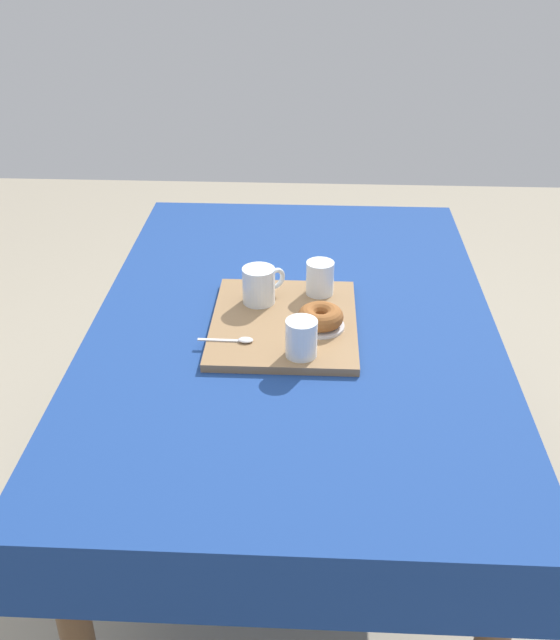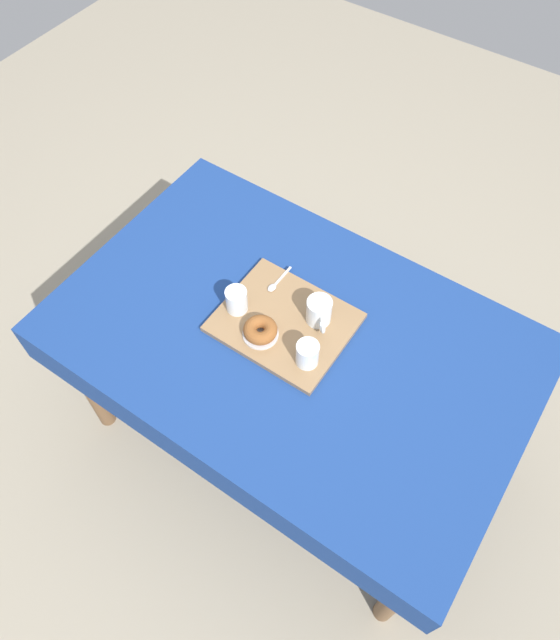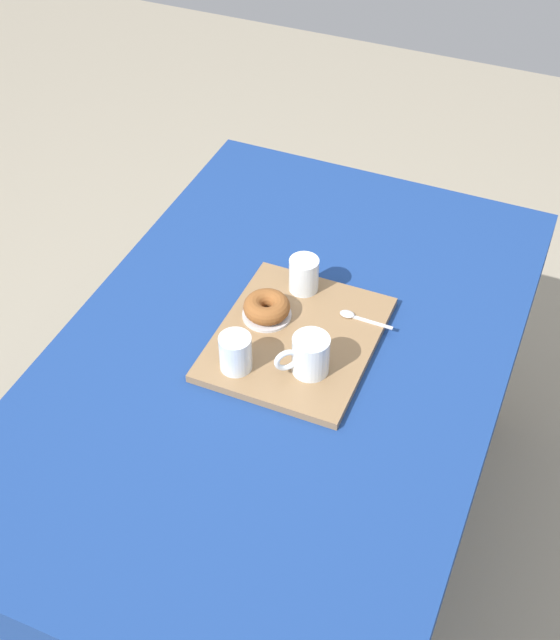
# 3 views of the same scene
# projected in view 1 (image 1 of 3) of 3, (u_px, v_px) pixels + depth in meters

# --- Properties ---
(ground_plane) EXTENTS (6.00, 6.00, 0.00)m
(ground_plane) POSITION_uv_depth(u_px,v_px,m) (292.00, 536.00, 2.16)
(ground_plane) COLOR gray
(dining_table) EXTENTS (1.49, 0.96, 0.73)m
(dining_table) POSITION_uv_depth(u_px,v_px,m) (294.00, 351.00, 1.84)
(dining_table) COLOR navy
(dining_table) RESTS_ON ground
(serving_tray) EXTENTS (0.41, 0.34, 0.02)m
(serving_tray) POSITION_uv_depth(u_px,v_px,m) (284.00, 323.00, 1.75)
(serving_tray) COLOR olive
(serving_tray) RESTS_ON dining_table
(tea_mug_left) EXTENTS (0.10, 0.10, 0.09)m
(tea_mug_left) POSITION_uv_depth(u_px,v_px,m) (259.00, 286.00, 1.81)
(tea_mug_left) COLOR white
(tea_mug_left) RESTS_ON serving_tray
(water_glass_near) EXTENTS (0.07, 0.07, 0.08)m
(water_glass_near) POSITION_uv_depth(u_px,v_px,m) (320.00, 279.00, 1.85)
(water_glass_near) COLOR white
(water_glass_near) RESTS_ON serving_tray
(water_glass_far) EXTENTS (0.07, 0.07, 0.08)m
(water_glass_far) POSITION_uv_depth(u_px,v_px,m) (301.00, 339.00, 1.60)
(water_glass_far) COLOR white
(water_glass_far) RESTS_ON serving_tray
(donut_plate_left) EXTENTS (0.11, 0.11, 0.01)m
(donut_plate_left) POSITION_uv_depth(u_px,v_px,m) (320.00, 326.00, 1.72)
(donut_plate_left) COLOR silver
(donut_plate_left) RESTS_ON serving_tray
(sugar_donut_left) EXTENTS (0.11, 0.11, 0.04)m
(sugar_donut_left) POSITION_uv_depth(u_px,v_px,m) (321.00, 317.00, 1.71)
(sugar_donut_left) COLOR brown
(sugar_donut_left) RESTS_ON donut_plate_left
(teaspoon_near) EXTENTS (0.02, 0.13, 0.01)m
(teaspoon_near) POSITION_uv_depth(u_px,v_px,m) (239.00, 340.00, 1.66)
(teaspoon_near) COLOR silver
(teaspoon_near) RESTS_ON serving_tray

